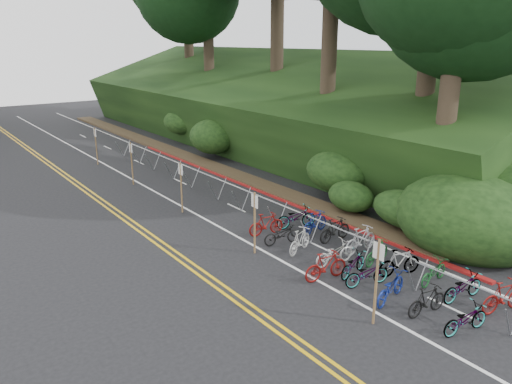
% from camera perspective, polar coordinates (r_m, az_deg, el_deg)
% --- Properties ---
extents(ground, '(120.00, 120.00, 0.00)m').
position_cam_1_polar(ground, '(16.08, 8.84, -13.29)').
color(ground, black).
rests_on(ground, ground).
extents(road_markings, '(7.47, 80.00, 0.01)m').
position_cam_1_polar(road_markings, '(23.84, -7.31, -2.87)').
color(road_markings, gold).
rests_on(road_markings, ground).
extents(red_curb, '(0.25, 28.00, 0.10)m').
position_cam_1_polar(red_curb, '(27.93, -0.12, 0.36)').
color(red_curb, maroon).
rests_on(red_curb, ground).
extents(embankment, '(14.30, 48.14, 9.11)m').
position_cam_1_polar(embankment, '(37.17, 2.59, 8.52)').
color(embankment, black).
rests_on(embankment, ground).
extents(bike_rack_front, '(1.09, 3.44, 1.07)m').
position_cam_1_polar(bike_rack_front, '(16.70, 22.48, -10.13)').
color(bike_rack_front, gray).
rests_on(bike_rack_front, ground).
extents(bike_racks_rest, '(1.14, 23.00, 1.17)m').
position_cam_1_polar(bike_racks_rest, '(27.11, -5.99, 1.51)').
color(bike_racks_rest, gray).
rests_on(bike_racks_rest, ground).
extents(signpost_near, '(0.08, 0.40, 2.68)m').
position_cam_1_polar(signpost_near, '(14.96, 13.62, -9.41)').
color(signpost_near, brown).
rests_on(signpost_near, ground).
extents(signposts_rest, '(0.08, 18.40, 2.50)m').
position_cam_1_polar(signposts_rest, '(26.76, -11.56, 2.33)').
color(signposts_rest, brown).
rests_on(signposts_rest, ground).
extents(bike_front, '(0.72, 1.79, 1.04)m').
position_cam_1_polar(bike_front, '(17.72, 7.99, -8.35)').
color(bike_front, maroon).
rests_on(bike_front, ground).
extents(bike_valet, '(3.26, 11.16, 1.10)m').
position_cam_1_polar(bike_valet, '(18.84, 12.15, -7.12)').
color(bike_valet, slate).
rests_on(bike_valet, ground).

